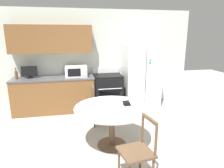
{
  "coord_description": "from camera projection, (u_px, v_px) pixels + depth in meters",
  "views": [
    {
      "loc": [
        -0.73,
        -2.81,
        1.97
      ],
      "look_at": [
        0.07,
        1.15,
        0.95
      ],
      "focal_mm": 32.0,
      "sensor_mm": 36.0,
      "label": 1
    }
  ],
  "objects": [
    {
      "name": "oven_range",
      "position": [
        108.0,
        91.0,
        5.36
      ],
      "size": [
        0.73,
        0.68,
        1.08
      ],
      "color": "black",
      "rests_on": "ground_plane"
    },
    {
      "name": "dining_table",
      "position": [
        112.0,
        114.0,
        3.49
      ],
      "size": [
        1.31,
        1.31,
        0.73
      ],
      "color": "white",
      "rests_on": "ground_plane"
    },
    {
      "name": "counter_bottle",
      "position": [
        16.0,
        75.0,
        4.85
      ],
      "size": [
        0.07,
        0.07,
        0.27
      ],
      "color": "brown",
      "rests_on": "kitchen_counter"
    },
    {
      "name": "dining_chair_far",
      "position": [
        100.0,
        105.0,
        4.42
      ],
      "size": [
        0.42,
        0.42,
        0.9
      ],
      "rotation": [
        0.0,
        0.0,
        4.7
      ],
      "color": "brown",
      "rests_on": "ground_plane"
    },
    {
      "name": "folded_napkin",
      "position": [
        98.0,
        103.0,
        3.56
      ],
      "size": [
        0.2,
        0.07,
        0.05
      ],
      "color": "beige",
      "rests_on": "dining_table"
    },
    {
      "name": "back_wall",
      "position": [
        87.0,
        54.0,
        5.35
      ],
      "size": [
        5.2,
        0.44,
        2.6
      ],
      "color": "silver",
      "rests_on": "ground_plane"
    },
    {
      "name": "ground_plane",
      "position": [
        122.0,
        157.0,
        3.29
      ],
      "size": [
        14.0,
        14.0,
        0.0
      ],
      "primitive_type": "plane",
      "color": "#B2ADA3"
    },
    {
      "name": "microwave",
      "position": [
        76.0,
        71.0,
        5.11
      ],
      "size": [
        0.55,
        0.37,
        0.28
      ],
      "color": "white",
      "rests_on": "kitchen_counter"
    },
    {
      "name": "candle_glass",
      "position": [
        112.0,
        106.0,
        3.42
      ],
      "size": [
        0.1,
        0.1,
        0.09
      ],
      "color": "silver",
      "rests_on": "dining_table"
    },
    {
      "name": "refrigerator",
      "position": [
        141.0,
        76.0,
        5.42
      ],
      "size": [
        0.92,
        0.72,
        1.7
      ],
      "color": "white",
      "rests_on": "ground_plane"
    },
    {
      "name": "wallet",
      "position": [
        127.0,
        104.0,
        3.55
      ],
      "size": [
        0.13,
        0.14,
        0.07
      ],
      "color": "black",
      "rests_on": "dining_table"
    },
    {
      "name": "kitchen_counter",
      "position": [
        55.0,
        95.0,
        5.13
      ],
      "size": [
        2.02,
        0.64,
        0.9
      ],
      "color": "brown",
      "rests_on": "ground_plane"
    },
    {
      "name": "countertop_tv",
      "position": [
        29.0,
        72.0,
        4.92
      ],
      "size": [
        0.38,
        0.16,
        0.3
      ],
      "color": "black",
      "rests_on": "kitchen_counter"
    },
    {
      "name": "dining_chair_near",
      "position": [
        138.0,
        151.0,
        2.68
      ],
      "size": [
        0.48,
        0.48,
        0.9
      ],
      "rotation": [
        0.0,
        0.0,
        1.73
      ],
      "color": "brown",
      "rests_on": "ground_plane"
    }
  ]
}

